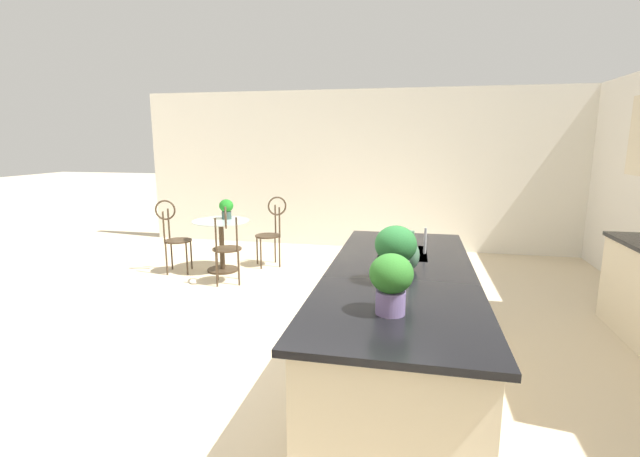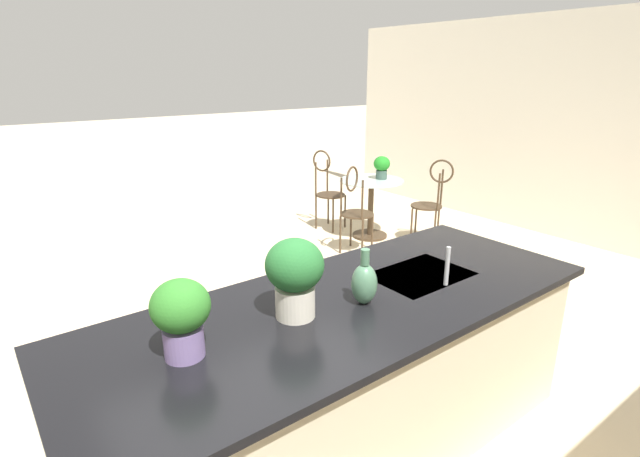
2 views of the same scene
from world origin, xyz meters
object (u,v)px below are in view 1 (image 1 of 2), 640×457
object	(u,v)px
bistro_table	(222,241)
chair_by_island	(173,233)
chair_near_window	(227,241)
potted_plant_counter_far	(391,280)
chair_toward_desk	(271,228)
potted_plant_counter_near	(396,251)
vase_on_counter	(411,255)
potted_plant_on_table	(226,208)

from	to	relation	value
bistro_table	chair_by_island	xyz separation A→B (m)	(0.20, -0.63, 0.13)
chair_near_window	potted_plant_counter_far	size ratio (longest dim) A/B	3.10
chair_near_window	chair_toward_desk	world-z (taller)	same
potted_plant_counter_near	vase_on_counter	xyz separation A→B (m)	(-0.35, 0.10, -0.11)
chair_near_window	chair_toward_desk	bearing A→B (deg)	163.83
chair_toward_desk	potted_plant_counter_far	size ratio (longest dim) A/B	3.10
chair_near_window	potted_plant_counter_far	distance (m)	3.72
potted_plant_counter_near	bistro_table	bearing A→B (deg)	-138.74
chair_toward_desk	chair_near_window	bearing A→B (deg)	-16.17
chair_by_island	potted_plant_counter_near	distance (m)	4.24
chair_toward_desk	potted_plant_on_table	distance (m)	0.73
vase_on_counter	potted_plant_counter_far	bearing A→B (deg)	-6.07
chair_toward_desk	potted_plant_counter_far	xyz separation A→B (m)	(3.90, 1.96, 0.54)
chair_by_island	bistro_table	bearing A→B (deg)	107.48
bistro_table	potted_plant_counter_near	xyz separation A→B (m)	(2.92, 2.57, 0.69)
chair_by_island	potted_plant_on_table	xyz separation A→B (m)	(-0.34, 0.67, 0.33)
potted_plant_counter_far	vase_on_counter	world-z (taller)	potted_plant_counter_far
potted_plant_on_table	potted_plant_counter_far	bearing A→B (deg)	35.07
chair_near_window	potted_plant_counter_near	distance (m)	3.31
bistro_table	potted_plant_counter_far	bearing A→B (deg)	36.45
chair_by_island	potted_plant_on_table	size ratio (longest dim) A/B	3.65
bistro_table	chair_toward_desk	xyz separation A→B (m)	(-0.43, 0.61, 0.13)
bistro_table	chair_by_island	distance (m)	0.68
chair_toward_desk	potted_plant_on_table	world-z (taller)	chair_toward_desk
chair_near_window	chair_by_island	world-z (taller)	same
chair_near_window	chair_by_island	bearing A→B (deg)	-110.40
chair_by_island	chair_toward_desk	size ratio (longest dim) A/B	1.00
chair_near_window	chair_toward_desk	xyz separation A→B (m)	(-0.98, 0.29, 0.00)
potted_plant_counter_near	vase_on_counter	size ratio (longest dim) A/B	1.34
chair_by_island	potted_plant_counter_near	xyz separation A→B (m)	(2.73, 3.20, 0.57)
bistro_table	potted_plant_on_table	world-z (taller)	potted_plant_on_table
chair_toward_desk	potted_plant_counter_near	world-z (taller)	potted_plant_counter_near
potted_plant_counter_near	vase_on_counter	distance (m)	0.38
chair_by_island	chair_toward_desk	bearing A→B (deg)	116.74
potted_plant_counter_far	vase_on_counter	bearing A→B (deg)	173.93
chair_near_window	chair_by_island	distance (m)	1.02
potted_plant_counter_far	potted_plant_counter_near	world-z (taller)	potted_plant_counter_near
bistro_table	vase_on_counter	bearing A→B (deg)	45.96
bistro_table	chair_near_window	bearing A→B (deg)	30.32
potted_plant_counter_far	vase_on_counter	size ratio (longest dim) A/B	1.17
chair_by_island	vase_on_counter	bearing A→B (deg)	54.23
chair_by_island	vase_on_counter	size ratio (longest dim) A/B	3.62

